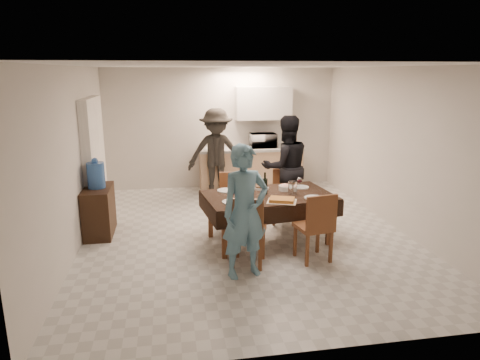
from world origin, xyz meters
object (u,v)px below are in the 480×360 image
object	(u,v)px
savoury_tart	(282,200)
person_near	(245,212)
person_far	(286,167)
dining_table	(269,197)
water_pitcher	(292,188)
person_kitchen	(216,153)
microwave	(263,140)
console	(99,211)
wine_bottle	(265,183)
water_jug	(96,175)

from	to	relation	value
savoury_tart	person_near	distance (m)	0.94
person_far	dining_table	bearing A→B (deg)	55.92
dining_table	savoury_tart	distance (m)	0.40
water_pitcher	person_far	distance (m)	1.12
person_kitchen	water_pitcher	bearing A→B (deg)	-72.07
savoury_tart	dining_table	bearing A→B (deg)	104.74
person_kitchen	microwave	bearing A→B (deg)	22.75
console	person_kitchen	size ratio (longest dim) A/B	0.46
dining_table	water_pitcher	xyz separation A→B (m)	(0.35, -0.05, 0.13)
person_far	savoury_tart	bearing A→B (deg)	66.10
dining_table	savoury_tart	size ratio (longest dim) A/B	4.99
wine_bottle	person_near	distance (m)	1.21
console	person_near	xyz separation A→B (m)	(2.02, -1.76, 0.46)
microwave	dining_table	bearing A→B (deg)	79.05
water_jug	water_pitcher	size ratio (longest dim) A/B	1.98
dining_table	person_kitchen	bearing A→B (deg)	93.18
console	microwave	world-z (taller)	microwave
person_kitchen	person_near	bearing A→B (deg)	-90.92
wine_bottle	dining_table	bearing A→B (deg)	-45.00
console	savoury_tart	distance (m)	2.91
dining_table	microwave	world-z (taller)	microwave
console	person_kitchen	bearing A→B (deg)	41.51
water_jug	microwave	xyz separation A→B (m)	(3.15, 2.29, 0.10)
console	person_far	world-z (taller)	person_far
dining_table	person_kitchen	distance (m)	2.61
water_jug	water_pitcher	xyz separation A→B (m)	(2.92, -0.76, -0.13)
console	savoury_tart	xyz separation A→B (m)	(2.67, -1.09, 0.38)
water_pitcher	savoury_tart	distance (m)	0.42
savoury_tart	person_far	xyz separation A→B (m)	(0.45, 1.43, 0.14)
dining_table	wine_bottle	bearing A→B (deg)	127.27
console	person_far	distance (m)	3.18
savoury_tart	person_kitchen	world-z (taller)	person_kitchen
dining_table	water_jug	size ratio (longest dim) A/B	5.04
water_jug	person_far	world-z (taller)	person_far
water_jug	microwave	world-z (taller)	microwave
console	water_jug	bearing A→B (deg)	0.00
dining_table	wine_bottle	size ratio (longest dim) A/B	6.10
water_jug	savoury_tart	bearing A→B (deg)	-22.24
water_pitcher	wine_bottle	bearing A→B (deg)	165.96
water_jug	water_pitcher	world-z (taller)	water_jug
water_jug	dining_table	bearing A→B (deg)	-15.48
water_jug	person_far	xyz separation A→B (m)	(3.12, 0.34, -0.06)
water_jug	wine_bottle	bearing A→B (deg)	-14.72
console	person_near	bearing A→B (deg)	-41.07
microwave	person_far	xyz separation A→B (m)	(-0.03, -1.95, -0.16)
console	person_near	distance (m)	2.72
console	microwave	size ratio (longest dim) A/B	1.50
console	person_near	world-z (taller)	person_near
savoury_tart	person_near	size ratio (longest dim) A/B	0.24
console	water_pitcher	xyz separation A→B (m)	(2.92, -0.76, 0.45)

